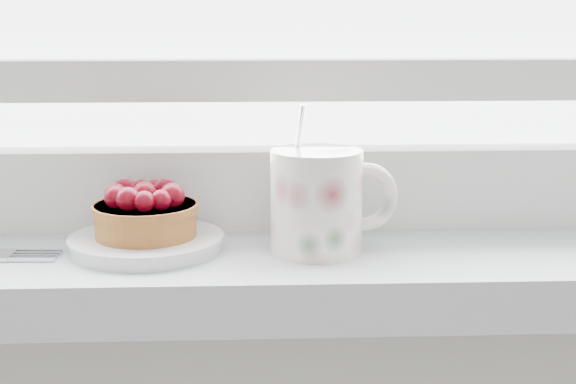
{
  "coord_description": "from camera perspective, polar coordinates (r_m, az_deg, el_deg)",
  "views": [
    {
      "loc": [
        0.01,
        1.27,
        1.12
      ],
      "look_at": [
        0.03,
        1.88,
        0.99
      ],
      "focal_mm": 50.0,
      "sensor_mm": 36.0,
      "label": 1
    }
  ],
  "objects": [
    {
      "name": "saucer",
      "position": [
        0.65,
        -10.02,
        -3.59
      ],
      "size": [
        0.12,
        0.12,
        0.01
      ],
      "primitive_type": "cylinder",
      "color": "silver",
      "rests_on": "windowsill"
    },
    {
      "name": "raspberry_tart",
      "position": [
        0.65,
        -10.11,
        -1.38
      ],
      "size": [
        0.08,
        0.08,
        0.04
      ],
      "color": "brown",
      "rests_on": "saucer"
    },
    {
      "name": "floral_mug",
      "position": [
        0.63,
        2.27,
        -0.5
      ],
      "size": [
        0.11,
        0.08,
        0.12
      ],
      "color": "white",
      "rests_on": "windowsill"
    }
  ]
}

